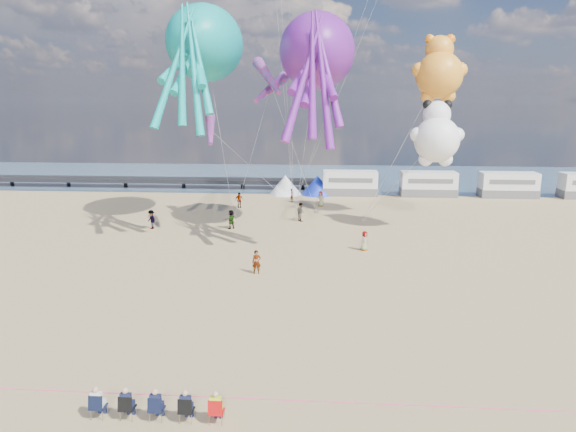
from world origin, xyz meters
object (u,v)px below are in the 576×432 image
object	(u,v)px
beachgoer_1	(301,212)
beachgoer_6	(364,241)
tent_white	(285,185)
beachgoer_0	(321,199)
kite_octopus_purple	(317,51)
windsock_left	(270,89)
standing_person	(257,262)
motorhome_0	(350,183)
sandbag_c	(364,219)
sandbag_a	(234,219)
beachgoer_3	(239,200)
windsock_right	(210,130)
motorhome_1	(428,184)
beachgoer_5	(292,195)
sandbag_b	(295,218)
sandbag_e	(294,206)
spectator_row	(157,404)
beachgoer_2	(151,219)
sandbag_d	(316,212)
kite_panda	(437,140)
tent_blue	(317,185)
windsock_mid	(268,77)
motorhome_2	(508,185)
beachgoer_4	(231,219)
kite_octopus_teal	(205,43)
kite_teddy_orange	(439,75)

from	to	relation	value
beachgoer_1	beachgoer_6	xyz separation A→B (m)	(5.42, -9.67, -0.13)
tent_white	beachgoer_6	bearing A→B (deg)	-71.57
beachgoer_0	kite_octopus_purple	distance (m)	18.79
windsock_left	standing_person	bearing A→B (deg)	-69.43
motorhome_0	kite_octopus_purple	world-z (taller)	kite_octopus_purple
sandbag_c	sandbag_a	bearing A→B (deg)	-176.22
beachgoer_3	windsock_right	bearing A→B (deg)	-123.90
motorhome_1	windsock_left	xyz separation A→B (m)	(-17.59, -16.09, 10.96)
beachgoer_5	sandbag_b	bearing A→B (deg)	-154.98
motorhome_1	sandbag_e	xyz separation A→B (m)	(-15.98, -8.03, -1.39)
spectator_row	beachgoer_2	distance (m)	29.68
motorhome_1	sandbag_d	bearing A→B (deg)	-141.89
motorhome_0	beachgoer_6	distance (m)	24.09
sandbag_e	kite_panda	world-z (taller)	kite_panda
beachgoer_6	kite_octopus_purple	world-z (taller)	kite_octopus_purple
tent_blue	tent_white	bearing A→B (deg)	180.00
tent_blue	sandbag_a	size ratio (longest dim) A/B	8.00
windsock_mid	motorhome_2	bearing A→B (deg)	10.59
beachgoer_3	sandbag_c	bearing A→B (deg)	-53.51
sandbag_b	tent_blue	bearing A→B (deg)	81.95
windsock_right	sandbag_e	bearing A→B (deg)	50.63
sandbag_a	beachgoer_4	bearing A→B (deg)	-83.87
beachgoer_2	kite_octopus_teal	xyz separation A→B (m)	(5.04, 2.06, 15.45)
standing_person	windsock_left	bearing A→B (deg)	82.11
beachgoer_1	beachgoer_4	xyz separation A→B (m)	(-6.17, -3.50, -0.04)
sandbag_d	kite_octopus_purple	xyz separation A→B (m)	(0.02, -8.59, 15.23)
tent_blue	kite_octopus_teal	distance (m)	24.36
kite_octopus_teal	beachgoer_4	bearing A→B (deg)	-37.58
beachgoer_1	beachgoer_4	distance (m)	7.10
beachgoer_3	sandbag_a	xyz separation A→B (m)	(0.46, -5.97, -0.74)
beachgoer_2	sandbag_c	xyz separation A→B (m)	(19.52, 4.83, -0.76)
sandbag_b	sandbag_d	size ratio (longest dim) A/B	1.00
sandbag_e	windsock_left	xyz separation A→B (m)	(-1.61, -8.06, 12.35)
beachgoer_2	beachgoer_5	distance (m)	18.13
tent_white	tent_blue	bearing A→B (deg)	0.00
beachgoer_1	beachgoer_5	bearing A→B (deg)	-23.61
windsock_mid	windsock_right	xyz separation A→B (m)	(-4.70, -1.68, -4.35)
standing_person	kite_octopus_teal	bearing A→B (deg)	104.35
beachgoer_2	kite_teddy_orange	world-z (taller)	kite_teddy_orange
tent_blue	windsock_left	distance (m)	20.06
spectator_row	standing_person	world-z (taller)	standing_person
kite_octopus_teal	kite_teddy_orange	xyz separation A→B (m)	(20.81, 2.33, -2.65)
motorhome_2	windsock_right	xyz separation A→B (m)	(-31.75, -20.02, 7.54)
beachgoer_4	sandbag_d	distance (m)	10.64
motorhome_2	beachgoer_6	distance (m)	30.67
kite_octopus_teal	kite_panda	size ratio (longest dim) A/B	1.99
tent_white	sandbag_b	world-z (taller)	tent_white
spectator_row	beachgoer_0	world-z (taller)	beachgoer_0
motorhome_2	beachgoer_3	size ratio (longest dim) A/B	3.89
tent_white	spectator_row	bearing A→B (deg)	-91.40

